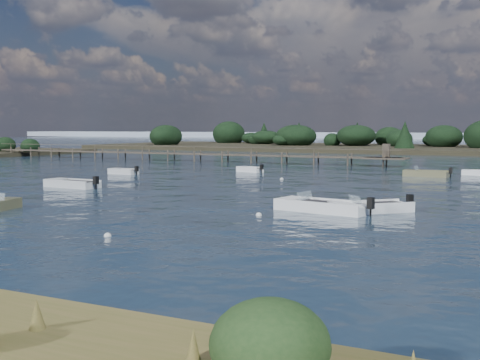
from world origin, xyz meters
The scene contains 13 objects.
ground centered at (0.00, 60.00, 0.00)m, with size 400.00×400.00×0.00m, color #142230.
tender_far_white centered at (-6.78, 33.23, 0.16)m, with size 3.29×1.95×1.10m.
tender_far_grey centered at (-16.77, 25.03, 0.16)m, with size 3.48×1.55×1.11m.
tender_far_grey_b centered at (14.83, 38.96, 0.15)m, with size 3.09×1.34×1.04m.
dinghy_mid_white_b centered at (11.88, 9.33, 0.16)m, with size 4.38×4.31×1.20m.
dinghy_extra_a centered at (10.61, 35.29, 0.17)m, with size 4.43×1.78×1.25m.
dinghy_mid_white_a centered at (9.43, 8.38, 0.17)m, with size 5.72×2.89×1.31m.
dinghy_mid_grey centered at (-12.18, 12.57, 0.17)m, with size 4.94×2.02×1.23m.
buoy_b centered at (6.92, 5.46, 0.00)m, with size 0.32×0.32×0.32m, color silver.
buoy_e centered at (-0.44, 26.53, 0.00)m, with size 0.32×0.32×0.32m, color silver.
buoy_extra_a centered at (3.67, -2.91, 0.00)m, with size 0.32×0.32×0.32m, color silver.
jetty centered at (-21.74, 47.99, 0.98)m, with size 64.50×3.20×3.40m.
distant_haze centered at (-90.00, 230.00, 0.00)m, with size 280.00×20.00×2.40m, color #94A4B8.
Camera 1 is at (19.92, -23.04, 4.62)m, focal length 45.00 mm.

